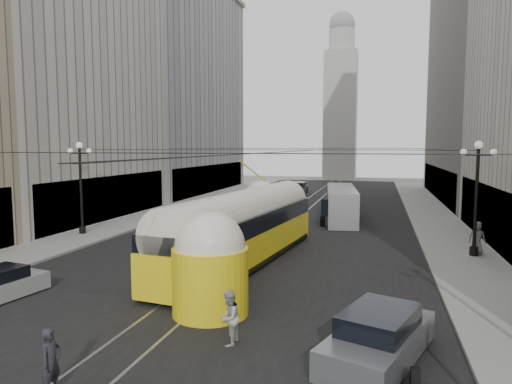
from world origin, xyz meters
The scene contains 20 objects.
road centered at (0.00, 32.50, 0.00)m, with size 20.00×85.00×0.02m, color black.
sidewalk_left centered at (-12.00, 36.00, 0.07)m, with size 4.00×72.00×0.15m, color gray.
sidewalk_right centered at (12.00, 36.00, 0.07)m, with size 4.00×72.00×0.15m, color gray.
rail_left centered at (-0.75, 32.50, 0.00)m, with size 0.12×85.00×0.04m, color gray.
rail_right centered at (0.75, 32.50, 0.00)m, with size 0.12×85.00×0.04m, color gray.
building_left_mid centered at (-20.00, 24.00, 17.31)m, with size 12.60×20.60×34.60m.
building_left_far centered at (-19.99, 48.00, 14.31)m, with size 12.60×28.60×28.60m.
building_right_far centered at (20.00, 48.00, 16.31)m, with size 12.60×32.60×32.60m.
distant_tower centered at (0.00, 80.00, 14.97)m, with size 6.00×6.00×31.36m.
lamppost_left_mid centered at (-12.60, 18.00, 3.74)m, with size 1.86×0.44×6.37m.
lamppost_right_mid centered at (12.60, 18.00, 3.74)m, with size 1.86×0.44×6.37m.
catenary centered at (0.12, 31.49, 5.88)m, with size 25.00×72.00×0.23m.
streetcar centered at (0.50, 13.62, 1.91)m, with size 4.74×17.72×3.91m.
city_bus centered at (4.36, 29.60, 1.50)m, with size 3.47×11.01×2.75m.
sedan_grey centered at (7.50, 3.97, 0.69)m, with size 3.47×5.19×1.52m.
sedan_white_far centered at (4.16, 40.69, 0.69)m, with size 2.56×5.02×1.52m.
sedan_dark_far centered at (-2.89, 50.22, 0.69)m, with size 2.03×4.84×1.52m.
pedestrian_crossing_a centered at (-0.37, -0.11, 0.87)m, with size 0.63×0.42×1.74m, color black.
pedestrian_crossing_b centered at (2.96, 3.83, 0.88)m, with size 0.85×0.66×1.75m, color #A9A69E.
pedestrian_sidewalk_right centered at (12.82, 18.40, 1.08)m, with size 0.91×0.56×1.86m, color slate.
Camera 1 is at (7.38, -9.25, 6.21)m, focal length 32.00 mm.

